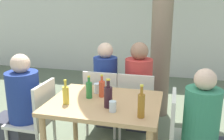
% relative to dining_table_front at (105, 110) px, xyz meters
% --- Properties ---
extents(cafe_building_wall, '(10.00, 0.08, 2.80)m').
position_rel_dining_table_front_xyz_m(cafe_building_wall, '(0.00, 3.73, 0.74)').
color(cafe_building_wall, silver).
rests_on(cafe_building_wall, ground_plane).
extents(dining_table_front, '(1.12, 0.88, 0.76)m').
position_rel_dining_table_front_xyz_m(dining_table_front, '(0.00, 0.00, 0.00)').
color(dining_table_front, tan).
rests_on(dining_table_front, ground_plane).
extents(patio_chair_0, '(0.44, 0.44, 0.90)m').
position_rel_dining_table_front_xyz_m(patio_chair_0, '(-0.79, 0.00, -0.16)').
color(patio_chair_0, beige).
rests_on(patio_chair_0, ground_plane).
extents(patio_chair_1, '(0.44, 0.44, 0.90)m').
position_rel_dining_table_front_xyz_m(patio_chair_1, '(0.79, 0.00, -0.16)').
color(patio_chair_1, beige).
rests_on(patio_chair_1, ground_plane).
extents(patio_chair_2, '(0.44, 0.44, 0.90)m').
position_rel_dining_table_front_xyz_m(patio_chair_2, '(-0.22, 0.67, -0.16)').
color(patio_chair_2, beige).
rests_on(patio_chair_2, ground_plane).
extents(patio_chair_3, '(0.44, 0.44, 0.90)m').
position_rel_dining_table_front_xyz_m(patio_chair_3, '(0.22, 0.67, -0.16)').
color(patio_chair_3, beige).
rests_on(patio_chair_3, ground_plane).
extents(person_seated_0, '(0.58, 0.36, 1.21)m').
position_rel_dining_table_front_xyz_m(person_seated_0, '(-1.02, -0.00, -0.12)').
color(person_seated_0, '#383842').
rests_on(person_seated_0, ground_plane).
extents(person_seated_1, '(0.57, 0.33, 1.17)m').
position_rel_dining_table_front_xyz_m(person_seated_1, '(1.03, -0.00, -0.15)').
color(person_seated_1, '#383842').
rests_on(person_seated_1, ground_plane).
extents(person_seated_2, '(0.32, 0.56, 1.23)m').
position_rel_dining_table_front_xyz_m(person_seated_2, '(-0.22, 0.91, -0.11)').
color(person_seated_2, '#383842').
rests_on(person_seated_2, ground_plane).
extents(person_seated_3, '(0.36, 0.58, 1.25)m').
position_rel_dining_table_front_xyz_m(person_seated_3, '(0.22, 0.90, -0.09)').
color(person_seated_3, '#383842').
rests_on(person_seated_3, ground_plane).
extents(green_bottle_0, '(0.07, 0.07, 0.24)m').
position_rel_dining_table_front_xyz_m(green_bottle_0, '(-0.18, 0.05, 0.19)').
color(green_bottle_0, '#287A38').
rests_on(green_bottle_0, dining_table_front).
extents(wine_bottle_1, '(0.08, 0.08, 0.28)m').
position_rel_dining_table_front_xyz_m(wine_bottle_1, '(0.07, -0.14, 0.21)').
color(wine_bottle_1, '#331923').
rests_on(wine_bottle_1, dining_table_front).
extents(oil_cruet_2, '(0.06, 0.06, 0.25)m').
position_rel_dining_table_front_xyz_m(oil_cruet_2, '(-0.35, -0.16, 0.20)').
color(oil_cruet_2, gold).
rests_on(oil_cruet_2, dining_table_front).
extents(amber_bottle_3, '(0.06, 0.06, 0.30)m').
position_rel_dining_table_front_xyz_m(amber_bottle_3, '(0.41, -0.28, 0.22)').
color(amber_bottle_3, '#9E661E').
rests_on(amber_bottle_3, dining_table_front).
extents(soda_bottle_4, '(0.07, 0.07, 0.24)m').
position_rel_dining_table_front_xyz_m(soda_bottle_4, '(-0.06, 0.12, 0.19)').
color(soda_bottle_4, '#DB4C2D').
rests_on(soda_bottle_4, dining_table_front).
extents(drinking_glass_0, '(0.08, 0.08, 0.11)m').
position_rel_dining_table_front_xyz_m(drinking_glass_0, '(-0.14, 0.22, 0.15)').
color(drinking_glass_0, white).
rests_on(drinking_glass_0, dining_table_front).
extents(drinking_glass_1, '(0.07, 0.07, 0.10)m').
position_rel_dining_table_front_xyz_m(drinking_glass_1, '(0.14, -0.23, 0.15)').
color(drinking_glass_1, silver).
rests_on(drinking_glass_1, dining_table_front).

